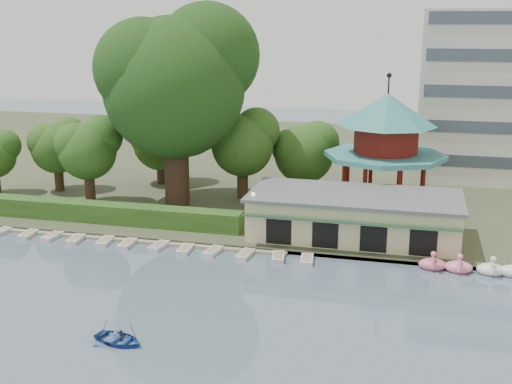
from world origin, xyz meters
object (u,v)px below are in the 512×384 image
(boathouse, at_px, (354,215))
(rowboat_with_passengers, at_px, (118,336))
(pavilion, at_px, (386,140))
(dock, at_px, (104,236))
(big_tree, at_px, (176,77))

(boathouse, xyz_separation_m, rowboat_with_passengers, (-12.01, -22.57, -1.89))
(boathouse, bearing_deg, pavilion, 78.72)
(dock, height_order, pavilion, pavilion)
(pavilion, relative_size, big_tree, 0.65)
(big_tree, bearing_deg, boathouse, -18.41)
(dock, height_order, big_tree, big_tree)
(boathouse, xyz_separation_m, big_tree, (-18.81, 6.26, 11.20))
(boathouse, bearing_deg, rowboat_with_passengers, -118.01)
(dock, distance_m, big_tree, 17.69)
(boathouse, bearing_deg, dock, -167.76)
(dock, bearing_deg, pavilion, 31.66)
(pavilion, distance_m, big_tree, 22.00)
(big_tree, bearing_deg, dock, -106.15)
(pavilion, bearing_deg, dock, -148.34)
(boathouse, distance_m, pavilion, 11.43)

